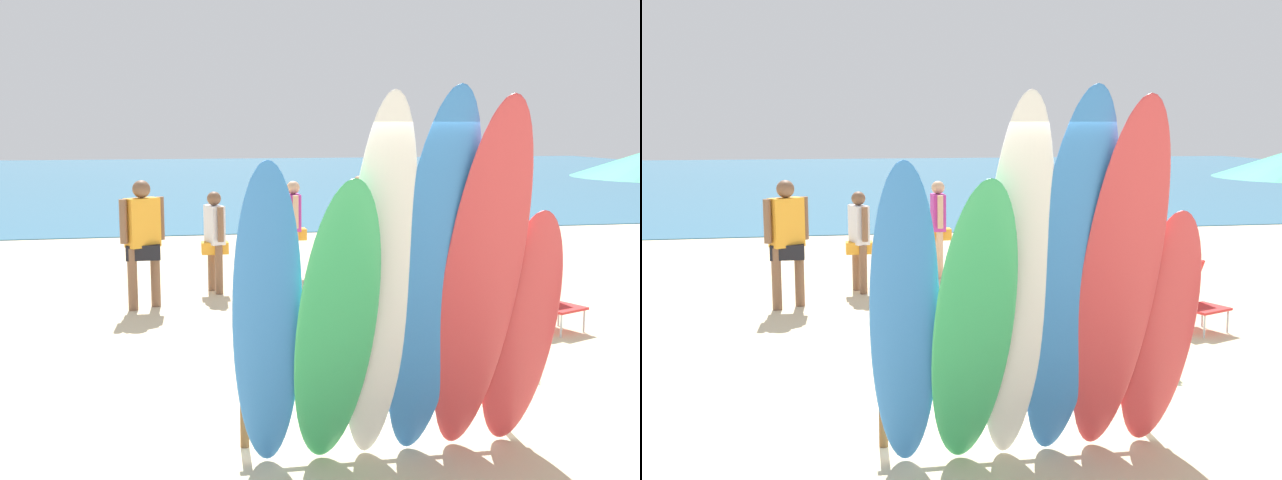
% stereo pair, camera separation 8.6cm
% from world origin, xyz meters
% --- Properties ---
extents(ground, '(60.00, 60.00, 0.00)m').
position_xyz_m(ground, '(0.00, 14.00, 0.00)').
color(ground, beige).
extents(ocean_water, '(60.00, 40.00, 0.02)m').
position_xyz_m(ocean_water, '(0.00, 32.08, 0.01)').
color(ocean_water, teal).
rests_on(ocean_water, ground).
extents(surfboard_rack, '(2.25, 0.07, 0.67)m').
position_xyz_m(surfboard_rack, '(0.00, 0.00, 0.51)').
color(surfboard_rack, brown).
rests_on(surfboard_rack, ground).
extents(surfboard_blue_0, '(0.56, 0.93, 2.28)m').
position_xyz_m(surfboard_blue_0, '(-0.97, -0.69, 1.14)').
color(surfboard_blue_0, '#337AD1').
rests_on(surfboard_blue_0, ground).
extents(surfboard_green_1, '(0.60, 0.98, 2.17)m').
position_xyz_m(surfboard_green_1, '(-0.51, -0.75, 1.09)').
color(surfboard_green_1, '#38B266').
rests_on(surfboard_green_1, ground).
extents(surfboard_white_2, '(0.54, 1.03, 2.71)m').
position_xyz_m(surfboard_white_2, '(-0.21, -0.75, 1.35)').
color(surfboard_white_2, white).
rests_on(surfboard_white_2, ground).
extents(surfboard_blue_3, '(0.55, 1.05, 2.74)m').
position_xyz_m(surfboard_blue_3, '(0.16, -0.76, 1.37)').
color(surfboard_blue_3, '#337AD1').
rests_on(surfboard_blue_3, ground).
extents(surfboard_red_4, '(0.61, 1.18, 2.69)m').
position_xyz_m(surfboard_red_4, '(0.51, -0.79, 1.34)').
color(surfboard_red_4, '#D13D42').
rests_on(surfboard_red_4, ground).
extents(surfboard_red_5, '(0.58, 0.84, 1.93)m').
position_xyz_m(surfboard_red_5, '(0.91, -0.60, 0.96)').
color(surfboard_red_5, '#D13D42').
rests_on(surfboard_red_5, ground).
extents(beachgoer_near_rack, '(0.58, 0.42, 1.75)m').
position_xyz_m(beachgoer_near_rack, '(-1.92, 4.99, 1.01)').
color(beachgoer_near_rack, brown).
rests_on(beachgoer_near_rack, ground).
extents(beachgoer_by_water, '(0.41, 0.60, 1.57)m').
position_xyz_m(beachgoer_by_water, '(0.44, 6.87, 0.91)').
color(beachgoer_by_water, tan).
rests_on(beachgoer_by_water, ground).
extents(beachgoer_strolling, '(0.57, 0.30, 1.55)m').
position_xyz_m(beachgoer_strolling, '(1.89, 8.24, 0.89)').
color(beachgoer_strolling, '#9E704C').
rests_on(beachgoer_strolling, ground).
extents(beachgoer_midbeach, '(0.58, 0.25, 1.55)m').
position_xyz_m(beachgoer_midbeach, '(1.03, 3.04, 0.89)').
color(beachgoer_midbeach, '#9E704C').
rests_on(beachgoer_midbeach, ground).
extents(beachgoer_photographing, '(0.39, 0.55, 1.51)m').
position_xyz_m(beachgoer_photographing, '(-0.90, 5.86, 0.87)').
color(beachgoer_photographing, brown).
rests_on(beachgoer_photographing, ground).
extents(beach_chair_red, '(0.59, 0.77, 0.81)m').
position_xyz_m(beach_chair_red, '(1.70, 1.59, 0.43)').
color(beach_chair_red, '#B7B7BC').
rests_on(beach_chair_red, ground).
extents(beach_chair_blue, '(0.72, 0.80, 0.83)m').
position_xyz_m(beach_chair_blue, '(2.96, 2.90, 0.43)').
color(beach_chair_blue, '#B7B7BC').
rests_on(beach_chair_blue, ground).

